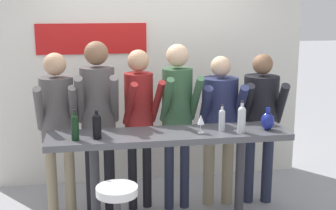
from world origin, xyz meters
TOP-DOWN VIEW (x-y plane):
  - back_wall at (-0.01, 1.51)m, footprint 3.90×0.12m
  - tasting_table at (0.00, 0.00)m, footprint 2.30×0.51m
  - person_far_left at (-1.06, 0.52)m, footprint 0.42×0.54m
  - person_left at (-0.65, 0.51)m, footprint 0.43×0.57m
  - person_center_left at (-0.22, 0.60)m, footprint 0.43×0.56m
  - person_center at (0.18, 0.53)m, footprint 0.40×0.55m
  - person_center_right at (0.65, 0.56)m, footprint 0.49×0.57m
  - person_right at (1.11, 0.54)m, footprint 0.51×0.60m
  - wine_bottle_0 at (0.51, -0.02)m, footprint 0.06×0.06m
  - wine_bottle_1 at (-0.68, -0.09)m, footprint 0.08×0.08m
  - wine_bottle_2 at (-0.87, -0.10)m, footprint 0.07×0.07m
  - wine_bottle_3 at (0.67, -0.11)m, footprint 0.08×0.08m
  - wine_glass_0 at (0.29, -0.06)m, footprint 0.07×0.07m
  - decorative_vase at (0.95, -0.06)m, footprint 0.13×0.13m

SIDE VIEW (x-z plane):
  - tasting_table at x=0.00m, z-range 0.33..1.36m
  - person_center_right at x=0.65m, z-range 0.19..1.87m
  - person_right at x=1.11m, z-range 0.20..1.89m
  - person_far_left at x=-1.06m, z-range 0.22..1.96m
  - person_center_left at x=-0.22m, z-range 0.23..1.99m
  - decorative_vase at x=0.95m, z-range 1.01..1.23m
  - person_center at x=0.18m, z-range 0.24..2.05m
  - wine_bottle_0 at x=0.51m, z-range 1.02..1.28m
  - wine_glass_0 at x=0.29m, z-range 1.07..1.24m
  - wine_bottle_1 at x=-0.68m, z-range 1.02..1.29m
  - wine_bottle_2 at x=-0.87m, z-range 1.02..1.30m
  - person_left at x=-0.65m, z-range 0.24..2.09m
  - wine_bottle_3 at x=0.67m, z-range 1.02..1.32m
  - back_wall at x=-0.01m, z-range 0.00..2.66m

